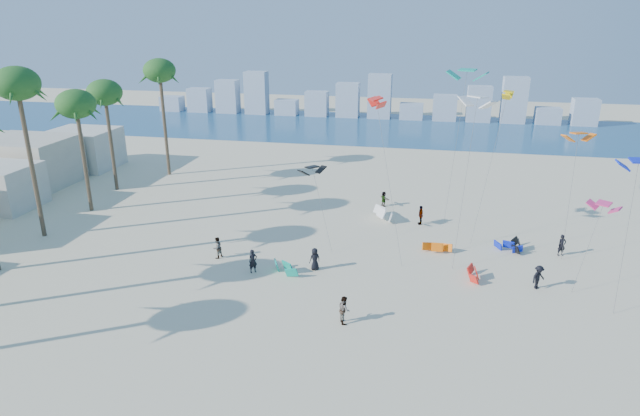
# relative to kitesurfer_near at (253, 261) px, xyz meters

# --- Properties ---
(ground) EXTENTS (220.00, 220.00, 0.00)m
(ground) POSITION_rel_kitesurfer_near_xyz_m (1.65, -12.65, -0.95)
(ground) COLOR beige
(ground) RESTS_ON ground
(ocean) EXTENTS (220.00, 220.00, 0.00)m
(ocean) POSITION_rel_kitesurfer_near_xyz_m (1.65, 59.35, -0.94)
(ocean) COLOR navy
(ocean) RESTS_ON ground
(kitesurfer_near) EXTENTS (0.82, 0.80, 1.90)m
(kitesurfer_near) POSITION_rel_kitesurfer_near_xyz_m (0.00, 0.00, 0.00)
(kitesurfer_near) COLOR black
(kitesurfer_near) RESTS_ON ground
(kitesurfer_mid) EXTENTS (1.00, 1.11, 1.88)m
(kitesurfer_mid) POSITION_rel_kitesurfer_near_xyz_m (8.11, -5.82, -0.01)
(kitesurfer_mid) COLOR gray
(kitesurfer_mid) RESTS_ON ground
(kitesurfers_far) EXTENTS (28.87, 17.44, 1.86)m
(kitesurfers_far) POSITION_rel_kitesurfer_near_xyz_m (10.86, 6.87, -0.05)
(kitesurfers_far) COLOR black
(kitesurfers_far) RESTS_ON ground
(grounded_kites) EXTENTS (20.32, 16.16, 1.05)m
(grounded_kites) POSITION_rel_kitesurfer_near_xyz_m (12.73, 7.67, -0.51)
(grounded_kites) COLOR #0DA288
(grounded_kites) RESTS_ON ground
(flying_kites) EXTENTS (25.88, 18.72, 14.90)m
(flying_kites) POSITION_rel_kitesurfer_near_xyz_m (16.70, 9.74, 10.69)
(flying_kites) COLOR black
(flying_kites) RESTS_ON ground
(palm_row) EXTENTS (7.58, 44.80, 15.09)m
(palm_row) POSITION_rel_kitesurfer_near_xyz_m (-20.11, 3.52, 10.42)
(palm_row) COLOR brown
(palm_row) RESTS_ON ground
(distant_skyline) EXTENTS (85.00, 3.00, 8.40)m
(distant_skyline) POSITION_rel_kitesurfer_near_xyz_m (0.46, 69.35, 2.14)
(distant_skyline) COLOR #9EADBF
(distant_skyline) RESTS_ON ground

